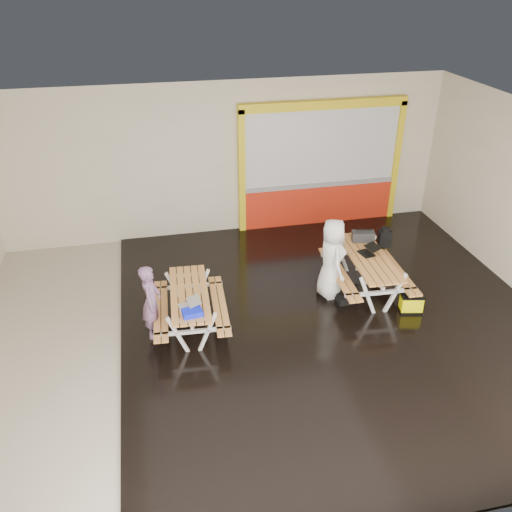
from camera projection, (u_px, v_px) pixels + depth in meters
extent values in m
cube|color=beige|center=(267.00, 330.00, 9.42)|extent=(10.00, 8.00, 0.01)
cube|color=white|center=(269.00, 134.00, 7.72)|extent=(10.00, 8.00, 0.01)
cube|color=beige|center=(226.00, 161.00, 11.99)|extent=(10.00, 0.01, 3.50)
cube|color=beige|center=(365.00, 431.00, 5.15)|extent=(10.00, 0.01, 3.50)
cube|color=black|center=(335.00, 320.00, 9.64)|extent=(7.50, 7.98, 0.05)
cube|color=red|center=(318.00, 205.00, 12.94)|extent=(3.60, 0.12, 1.00)
cube|color=gray|center=(319.00, 184.00, 12.68)|extent=(3.60, 0.14, 0.10)
cube|color=silver|center=(322.00, 147.00, 12.25)|extent=(3.60, 0.08, 1.72)
cube|color=yellow|center=(242.00, 174.00, 12.12)|extent=(0.14, 0.16, 2.90)
cube|color=yellow|center=(395.00, 162.00, 12.82)|extent=(0.14, 0.16, 2.90)
cube|color=yellow|center=(325.00, 104.00, 11.77)|extent=(3.88, 0.16, 0.20)
cube|color=#D5934B|center=(174.00, 295.00, 9.10)|extent=(0.22, 1.83, 0.04)
cube|color=#D5934B|center=(182.00, 294.00, 9.11)|extent=(0.22, 1.83, 0.04)
cube|color=#D5934B|center=(189.00, 294.00, 9.13)|extent=(0.22, 1.83, 0.04)
cube|color=#D5934B|center=(197.00, 293.00, 9.15)|extent=(0.22, 1.83, 0.04)
cube|color=#D5934B|center=(205.00, 292.00, 9.17)|extent=(0.22, 1.83, 0.04)
cube|color=white|center=(178.00, 335.00, 8.66)|extent=(0.34, 0.07, 0.73)
cube|color=white|center=(207.00, 332.00, 8.72)|extent=(0.34, 0.07, 0.73)
cube|color=white|center=(193.00, 332.00, 8.67)|extent=(1.25, 0.13, 0.05)
cube|color=white|center=(192.00, 320.00, 8.56)|extent=(0.62, 0.09, 0.05)
cube|color=white|center=(175.00, 289.00, 9.86)|extent=(0.34, 0.07, 0.73)
cube|color=white|center=(201.00, 287.00, 9.92)|extent=(0.34, 0.07, 0.73)
cube|color=white|center=(188.00, 286.00, 9.87)|extent=(1.25, 0.13, 0.05)
cube|color=white|center=(188.00, 275.00, 9.75)|extent=(0.62, 0.09, 0.05)
cube|color=white|center=(190.00, 303.00, 9.22)|extent=(0.14, 1.50, 0.05)
cube|color=#D5934B|center=(157.00, 310.00, 9.19)|extent=(0.21, 1.83, 0.04)
cube|color=#D5934B|center=(164.00, 309.00, 9.20)|extent=(0.21, 1.83, 0.04)
cube|color=#D5934B|center=(216.00, 305.00, 9.33)|extent=(0.21, 1.83, 0.04)
cube|color=#D5934B|center=(223.00, 304.00, 9.34)|extent=(0.21, 1.83, 0.04)
cube|color=#D5934B|center=(354.00, 258.00, 10.08)|extent=(0.21, 2.00, 0.04)
cube|color=#D5934B|center=(361.00, 258.00, 10.10)|extent=(0.21, 2.00, 0.04)
cube|color=#D5934B|center=(368.00, 257.00, 10.12)|extent=(0.21, 2.00, 0.04)
cube|color=#D5934B|center=(376.00, 256.00, 10.14)|extent=(0.21, 2.00, 0.04)
cube|color=#D5934B|center=(383.00, 256.00, 10.16)|extent=(0.21, 2.00, 0.04)
cube|color=white|center=(367.00, 296.00, 9.60)|extent=(0.37, 0.08, 0.80)
cube|color=white|center=(395.00, 293.00, 9.68)|extent=(0.37, 0.08, 0.80)
cube|color=white|center=(382.00, 292.00, 9.62)|extent=(1.37, 0.12, 0.06)
cube|color=white|center=(383.00, 280.00, 9.49)|extent=(0.68, 0.09, 0.06)
cube|color=white|center=(341.00, 255.00, 10.91)|extent=(0.37, 0.08, 0.80)
cube|color=white|center=(366.00, 253.00, 10.99)|extent=(0.37, 0.08, 0.80)
cube|color=white|center=(354.00, 252.00, 10.93)|extent=(1.37, 0.12, 0.06)
cube|color=white|center=(355.00, 241.00, 10.80)|extent=(0.68, 0.09, 0.06)
cube|color=white|center=(367.00, 266.00, 10.22)|extent=(0.13, 1.64, 0.06)
cube|color=#D5934B|center=(336.00, 274.00, 10.18)|extent=(0.21, 2.00, 0.04)
cube|color=#D5934B|center=(343.00, 273.00, 10.20)|extent=(0.21, 2.00, 0.04)
cube|color=#D5934B|center=(391.00, 268.00, 10.34)|extent=(0.21, 2.00, 0.04)
cube|color=#D5934B|center=(397.00, 268.00, 10.36)|extent=(0.21, 2.00, 0.04)
imported|color=slate|center=(151.00, 302.00, 8.84)|extent=(0.41, 0.54, 1.32)
imported|color=white|center=(332.00, 259.00, 9.95)|extent=(0.50, 0.77, 1.57)
cube|color=silver|center=(186.00, 308.00, 8.71)|extent=(0.25, 0.33, 0.02)
cube|color=silver|center=(194.00, 301.00, 8.70)|extent=(0.23, 0.33, 0.06)
cube|color=silver|center=(193.00, 301.00, 8.70)|extent=(0.20, 0.29, 0.05)
cube|color=black|center=(366.00, 254.00, 10.18)|extent=(0.29, 0.36, 0.02)
cube|color=black|center=(373.00, 247.00, 10.18)|extent=(0.27, 0.35, 0.06)
cube|color=silver|center=(373.00, 247.00, 10.18)|extent=(0.23, 0.31, 0.05)
cube|color=#111FEF|center=(192.00, 313.00, 8.54)|extent=(0.33, 0.25, 0.09)
cube|color=black|center=(363.00, 236.00, 10.62)|extent=(0.47, 0.31, 0.20)
cylinder|color=black|center=(364.00, 230.00, 10.55)|extent=(0.32, 0.10, 0.03)
cube|color=black|center=(384.00, 238.00, 10.94)|extent=(0.27, 0.18, 0.36)
cylinder|color=black|center=(386.00, 230.00, 10.85)|extent=(0.17, 0.17, 0.09)
cube|color=black|center=(346.00, 298.00, 10.10)|extent=(0.40, 0.31, 0.14)
cube|color=black|center=(410.00, 310.00, 9.84)|extent=(0.45, 0.34, 0.04)
cube|color=#E6E300|center=(411.00, 303.00, 9.76)|extent=(0.42, 0.32, 0.30)
cube|color=black|center=(412.00, 296.00, 9.68)|extent=(0.45, 0.34, 0.03)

